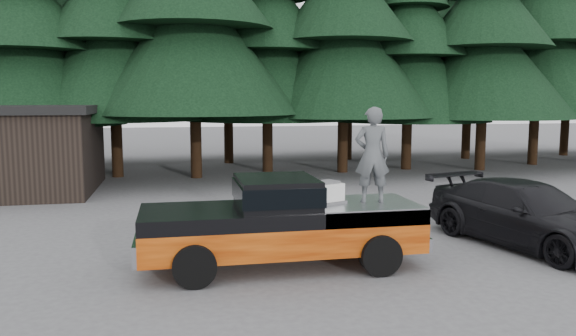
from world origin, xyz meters
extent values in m
plane|color=#4D4C4F|center=(0.00, 0.00, 0.00)|extent=(120.00, 120.00, 0.00)
cube|color=black|center=(0.09, 0.51, 1.62)|extent=(1.66, 1.90, 0.59)
cube|color=silver|center=(1.19, 0.55, 1.54)|extent=(0.74, 0.69, 0.41)
imported|color=#4C5052|center=(2.16, 0.45, 2.35)|extent=(0.82, 0.62, 2.05)
imported|color=black|center=(6.35, 1.03, 0.77)|extent=(3.48, 5.71, 1.55)
camera|label=1|loc=(-1.99, -10.85, 3.56)|focal=35.00mm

